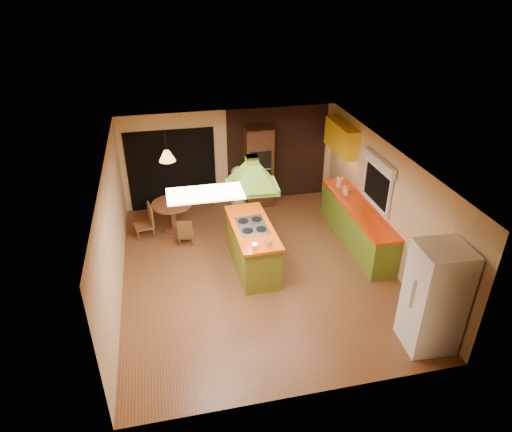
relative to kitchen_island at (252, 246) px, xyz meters
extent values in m
plane|color=brown|center=(0.07, -0.16, -0.50)|extent=(6.50, 6.50, 0.00)
plane|color=beige|center=(0.07, 3.09, 0.75)|extent=(5.50, 0.00, 5.50)
plane|color=beige|center=(0.07, -3.41, 0.75)|extent=(5.50, 0.00, 5.50)
plane|color=beige|center=(-2.68, -0.16, 0.75)|extent=(0.00, 6.50, 6.50)
plane|color=beige|center=(2.82, -0.16, 0.75)|extent=(0.00, 6.50, 6.50)
plane|color=silver|center=(0.07, -0.16, 2.00)|extent=(6.50, 6.50, 0.00)
cube|color=#381E14|center=(1.32, 3.07, 0.75)|extent=(2.64, 0.03, 2.50)
cube|color=black|center=(-1.43, 3.07, 0.55)|extent=(2.20, 0.03, 2.10)
cube|color=olive|center=(2.52, 0.44, -0.07)|extent=(0.58, 3.00, 0.86)
cube|color=#E53807|center=(2.52, 0.44, 0.39)|extent=(0.62, 3.05, 0.06)
cube|color=yellow|center=(2.64, 2.04, 1.45)|extent=(0.34, 1.40, 0.70)
cube|color=black|center=(2.79, 0.24, 1.05)|extent=(0.03, 1.16, 0.96)
cube|color=white|center=(2.74, 0.24, 1.52)|extent=(0.10, 1.35, 0.22)
cube|color=white|center=(-1.03, -1.36, 1.99)|extent=(1.20, 0.60, 0.03)
cube|color=olive|center=(0.00, 0.00, -0.04)|extent=(0.79, 1.91, 0.92)
cube|color=#EE4E07|center=(0.00, 0.00, 0.46)|extent=(0.85, 2.00, 0.06)
cube|color=silver|center=(0.00, 0.00, 0.49)|extent=(0.60, 0.85, 0.02)
cube|color=#55771D|center=(0.00, 0.00, 1.35)|extent=(1.03, 0.77, 0.12)
pyramid|color=#55771D|center=(0.00, 0.00, 1.85)|extent=(1.03, 0.77, 0.45)
cube|color=#55771D|center=(0.00, 0.00, 1.93)|extent=(0.22, 0.22, 0.14)
imported|color=brown|center=(-0.05, 1.34, 0.37)|extent=(0.74, 0.62, 1.75)
cube|color=white|center=(2.40, -2.80, 0.46)|extent=(0.83, 0.79, 1.91)
cube|color=#482817|center=(0.74, 2.79, 0.55)|extent=(0.71, 0.59, 2.11)
cube|color=black|center=(0.74, 2.49, 0.85)|extent=(0.54, 0.03, 0.45)
cube|color=black|center=(0.74, 2.49, 0.35)|extent=(0.54, 0.03, 0.45)
cylinder|color=brown|center=(-1.53, 1.88, 0.19)|extent=(0.95, 0.95, 0.05)
cylinder|color=brown|center=(-1.53, 1.88, -0.14)|extent=(0.14, 0.14, 0.67)
cylinder|color=brown|center=(-1.53, 1.88, -0.47)|extent=(0.53, 0.53, 0.05)
cone|color=#FF9E3F|center=(-1.53, 1.88, 1.40)|extent=(0.39, 0.39, 0.24)
cylinder|color=#FFE6CD|center=(2.47, 1.50, 0.54)|extent=(0.17, 0.17, 0.23)
cylinder|color=beige|center=(2.47, 1.13, 0.51)|extent=(0.16, 0.16, 0.18)
cylinder|color=beige|center=(2.47, 1.04, 0.50)|extent=(0.16, 0.16, 0.16)
camera|label=1|loc=(-1.62, -7.79, 5.17)|focal=32.00mm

